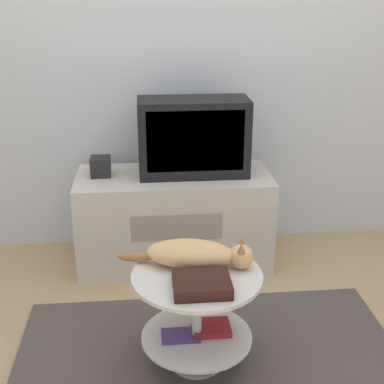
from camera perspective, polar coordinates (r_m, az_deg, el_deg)
ground_plane at (r=2.56m, az=2.18°, el=-18.88°), size 12.00×12.00×0.00m
wall_back at (r=3.40m, az=-0.69°, el=15.38°), size 8.00×0.05×2.60m
rug at (r=2.55m, az=2.18°, el=-18.71°), size 1.81×1.25×0.02m
tv_stand at (r=3.32m, az=-1.92°, el=-2.89°), size 1.17×0.51×0.58m
tv at (r=3.17m, az=0.15°, el=5.88°), size 0.65×0.28×0.46m
speaker at (r=3.23m, az=-9.72°, el=2.70°), size 0.12×0.12×0.12m
coffee_table at (r=2.41m, az=0.58°, el=-12.12°), size 0.57×0.57×0.47m
dvd_box at (r=2.20m, az=1.04°, el=-9.81°), size 0.24×0.20×0.05m
cat at (r=2.36m, az=0.42°, el=-6.62°), size 0.60×0.25×0.13m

